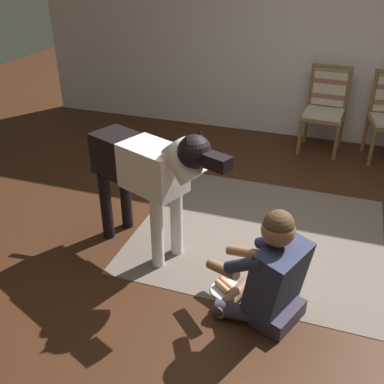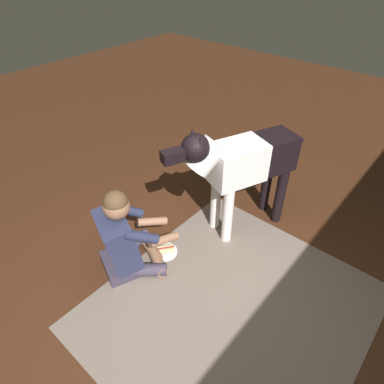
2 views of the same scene
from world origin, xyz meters
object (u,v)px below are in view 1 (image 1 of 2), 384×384
at_px(large_dog, 148,170).
at_px(hot_dog_on_plate, 227,288).
at_px(dining_chair_left_of_pair, 326,105).
at_px(person_sitting_on_floor, 270,275).

height_order(large_dog, hot_dog_on_plate, large_dog).
xyz_separation_m(dining_chair_left_of_pair, large_dog, (-1.11, -2.58, 0.19)).
bearing_deg(person_sitting_on_floor, hot_dog_on_plate, 158.12).
bearing_deg(person_sitting_on_floor, large_dog, 158.12).
xyz_separation_m(person_sitting_on_floor, large_dog, (-1.03, 0.41, 0.40)).
height_order(dining_chair_left_of_pair, person_sitting_on_floor, dining_chair_left_of_pair).
xyz_separation_m(large_dog, hot_dog_on_plate, (0.72, -0.29, -0.71)).
height_order(person_sitting_on_floor, large_dog, large_dog).
distance_m(dining_chair_left_of_pair, person_sitting_on_floor, 3.00).
relative_size(large_dog, hot_dog_on_plate, 5.64).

